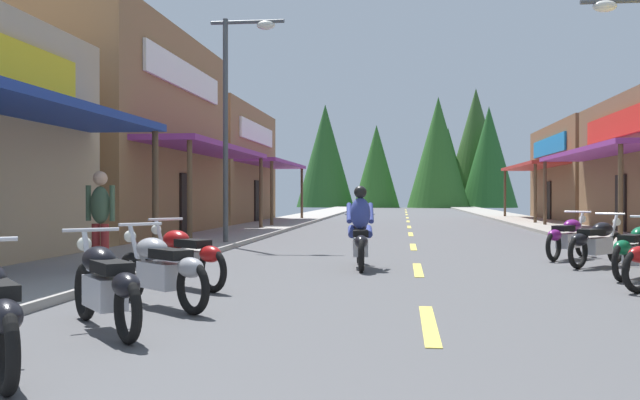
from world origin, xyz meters
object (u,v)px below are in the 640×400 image
motorcycle_parked_left_1 (105,284)px  rider_cruising_lead (360,234)px  motorcycle_parked_left_3 (185,255)px  motorcycle_parked_left_2 (161,268)px  pedestrian_waiting (100,215)px  streetlamp_left (236,98)px  motorcycle_parked_right_4 (597,241)px  motorcycle_parked_right_3 (637,249)px  motorcycle_parked_right_5 (568,237)px

motorcycle_parked_left_1 → rider_cruising_lead: size_ratio=0.80×
motorcycle_parked_left_3 → rider_cruising_lead: rider_cruising_lead is taller
motorcycle_parked_left_2 → pedestrian_waiting: size_ratio=0.93×
streetlamp_left → motorcycle_parked_right_4: 9.98m
motorcycle_parked_right_3 → motorcycle_parked_left_3: (-7.17, -2.11, 0.00)m
motorcycle_parked_right_3 → motorcycle_parked_right_5: (-0.35, 3.47, 0.00)m
motorcycle_parked_left_2 → motorcycle_parked_left_3: size_ratio=0.98×
motorcycle_parked_right_3 → motorcycle_parked_right_5: bearing=42.2°
motorcycle_parked_left_3 → rider_cruising_lead: (2.45, 3.11, 0.17)m
motorcycle_parked_right_5 → motorcycle_parked_right_3: bearing=-138.7°
rider_cruising_lead → motorcycle_parked_right_4: bearing=-83.8°
motorcycle_parked_right_4 → pedestrian_waiting: bearing=149.3°
pedestrian_waiting → motorcycle_parked_left_3: bearing=68.1°
motorcycle_parked_right_4 → motorcycle_parked_left_3: bearing=161.9°
rider_cruising_lead → pedestrian_waiting: size_ratio=1.19×
motorcycle_parked_right_5 → motorcycle_parked_left_1: size_ratio=1.05×
motorcycle_parked_left_2 → rider_cruising_lead: 5.42m
motorcycle_parked_left_3 → pedestrian_waiting: size_ratio=0.95×
motorcycle_parked_right_3 → pedestrian_waiting: pedestrian_waiting is taller
streetlamp_left → pedestrian_waiting: bearing=-95.3°
motorcycle_parked_left_1 → motorcycle_parked_left_3: size_ratio=1.00×
motorcycle_parked_left_3 → motorcycle_parked_left_2: bearing=138.4°
motorcycle_parked_left_2 → motorcycle_parked_right_5: bearing=-90.4°
motorcycle_parked_right_3 → motorcycle_parked_right_5: 3.48m
pedestrian_waiting → motorcycle_parked_left_2: bearing=46.9°
motorcycle_parked_right_3 → rider_cruising_lead: bearing=114.4°
motorcycle_parked_right_4 → motorcycle_parked_left_1: size_ratio=0.97×
motorcycle_parked_right_5 → pedestrian_waiting: size_ratio=1.00×
motorcycle_parked_left_2 → motorcycle_parked_right_3: bearing=-109.2°
motorcycle_parked_right_4 → motorcycle_parked_left_3: same height
motorcycle_parked_right_3 → motorcycle_parked_left_2: same height
motorcycle_parked_right_4 → rider_cruising_lead: (-4.56, -0.89, 0.17)m
motorcycle_parked_left_1 → motorcycle_parked_left_3: bearing=-35.6°
motorcycle_parked_right_5 → rider_cruising_lead: size_ratio=0.84×
motorcycle_parked_right_4 → pedestrian_waiting: size_ratio=0.92×
motorcycle_parked_right_5 → streetlamp_left: bearing=106.0°
motorcycle_parked_right_4 → motorcycle_parked_left_1: 10.03m
motorcycle_parked_right_4 → motorcycle_parked_left_2: bearing=173.2°
motorcycle_parked_left_1 → rider_cruising_lead: rider_cruising_lead is taller
streetlamp_left → motorcycle_parked_right_5: (8.03, -2.85, -3.51)m
rider_cruising_lead → pedestrian_waiting: (-4.34, -1.85, 0.40)m
motorcycle_parked_left_1 → motorcycle_parked_right_4: bearing=-82.1°
motorcycle_parked_left_3 → rider_cruising_lead: bearing=-88.6°
streetlamp_left → motorcycle_parked_right_5: size_ratio=3.42×
motorcycle_parked_right_4 → motorcycle_parked_left_1: same height
motorcycle_parked_right_5 → rider_cruising_lead: bearing=155.0°
streetlamp_left → rider_cruising_lead: size_ratio=2.87×
motorcycle_parked_right_4 → motorcycle_parked_right_5: 1.58m
motorcycle_parked_right_4 → rider_cruising_lead: size_ratio=0.77×
streetlamp_left → motorcycle_parked_right_4: (8.23, -4.42, -3.51)m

